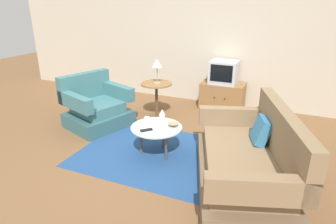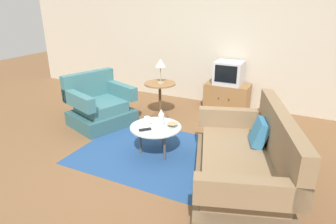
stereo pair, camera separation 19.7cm
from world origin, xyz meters
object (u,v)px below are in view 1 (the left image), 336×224
object	(u,v)px
armchair	(96,108)
side_table	(157,93)
television	(224,72)
tv_remote_dark	(146,130)
vase	(162,119)
coffee_table	(156,129)
tv_stand	(222,96)
couch	(248,163)
bowl	(173,125)
mug	(148,121)
table_lamp	(157,64)

from	to	relation	value
armchair	side_table	xyz separation A→B (m)	(0.79, 0.73, 0.16)
television	tv_remote_dark	distance (m)	2.39
armchair	vase	size ratio (longest dim) A/B	4.28
side_table	vase	world-z (taller)	vase
armchair	side_table	distance (m)	1.09
coffee_table	tv_remote_dark	distance (m)	0.19
coffee_table	tv_stand	distance (m)	2.21
tv_stand	tv_remote_dark	distance (m)	2.39
couch	bowl	xyz separation A→B (m)	(-1.07, 0.39, 0.13)
television	bowl	distance (m)	2.09
couch	mug	world-z (taller)	couch
couch	coffee_table	bearing A→B (deg)	58.75
side_table	table_lamp	bearing A→B (deg)	-32.00
tv_stand	table_lamp	xyz separation A→B (m)	(-0.97, -0.93, 0.72)
bowl	tv_remote_dark	bearing A→B (deg)	-135.40
armchair	bowl	world-z (taller)	armchair
television	vase	distance (m)	2.21
couch	bowl	bearing A→B (deg)	51.42
bowl	vase	bearing A→B (deg)	-132.42
armchair	television	xyz separation A→B (m)	(1.78, 1.64, 0.43)
television	bowl	xyz separation A→B (m)	(-0.20, -2.06, -0.30)
couch	tv_stand	distance (m)	2.60
armchair	mug	xyz separation A→B (m)	(1.22, -0.48, 0.16)
coffee_table	mug	bearing A→B (deg)	163.84
vase	tv_stand	bearing A→B (deg)	81.84
vase	couch	bearing A→B (deg)	-12.84
armchair	vase	xyz separation A→B (m)	(1.47, -0.54, 0.24)
couch	side_table	distance (m)	2.42
side_table	television	distance (m)	1.37
vase	tv_remote_dark	xyz separation A→B (m)	(-0.16, -0.15, -0.12)
bowl	tv_remote_dark	xyz separation A→B (m)	(-0.27, -0.27, -0.01)
tv_remote_dark	table_lamp	bearing A→B (deg)	63.78
side_table	mug	xyz separation A→B (m)	(0.43, -1.21, -0.00)
armchair	coffee_table	size ratio (longest dim) A/B	1.67
side_table	mug	bearing A→B (deg)	-70.36
armchair	table_lamp	world-z (taller)	table_lamp
couch	coffee_table	world-z (taller)	couch
coffee_table	tv_remote_dark	world-z (taller)	tv_remote_dark
tv_stand	tv_remote_dark	world-z (taller)	tv_stand
side_table	tv_remote_dark	size ratio (longest dim) A/B	4.34
table_lamp	mug	xyz separation A→B (m)	(0.41, -1.19, -0.52)
couch	vase	bearing A→B (deg)	58.55
coffee_table	side_table	size ratio (longest dim) A/B	1.09
side_table	bowl	world-z (taller)	side_table
television	vase	size ratio (longest dim) A/B	1.86
mug	vase	bearing A→B (deg)	-13.87
table_lamp	mug	size ratio (longest dim) A/B	3.37
tv_stand	television	distance (m)	0.47
tv_stand	bowl	xyz separation A→B (m)	(-0.20, -2.06, 0.18)
coffee_table	tv_stand	xyz separation A→B (m)	(0.41, 2.17, -0.12)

